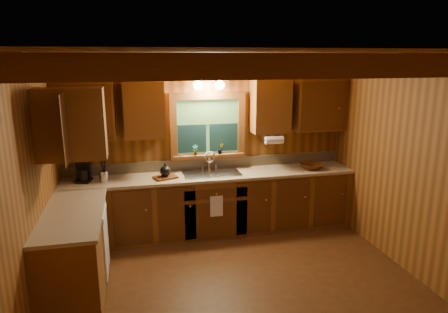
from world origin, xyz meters
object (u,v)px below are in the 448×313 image
object	(u,v)px
coffee_maker	(83,169)
cutting_board	(166,177)
wicker_basket	(311,166)
sink	(212,176)

from	to	relation	value
coffee_maker	cutting_board	world-z (taller)	coffee_maker
wicker_basket	coffee_maker	bearing A→B (deg)	177.67
coffee_maker	cutting_board	xyz separation A→B (m)	(1.10, -0.12, -0.15)
sink	wicker_basket	bearing A→B (deg)	-3.45
sink	cutting_board	xyz separation A→B (m)	(-0.67, -0.08, 0.06)
sink	cutting_board	world-z (taller)	sink
sink	wicker_basket	world-z (taller)	sink
sink	cutting_board	distance (m)	0.68
coffee_maker	cutting_board	bearing A→B (deg)	5.76
wicker_basket	sink	bearing A→B (deg)	176.55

